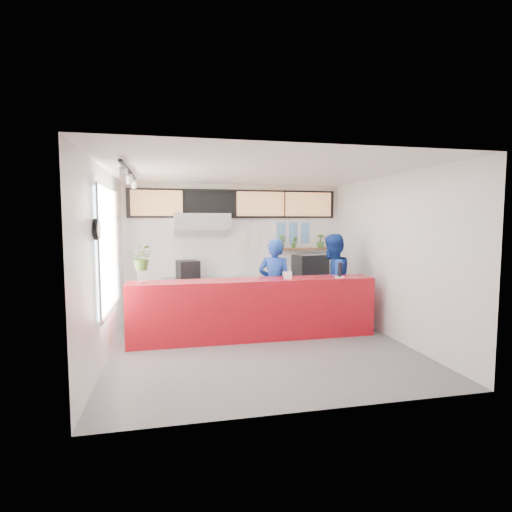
{
  "coord_description": "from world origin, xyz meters",
  "views": [
    {
      "loc": [
        -1.5,
        -6.64,
        2.17
      ],
      "look_at": [
        0.1,
        0.7,
        1.5
      ],
      "focal_mm": 28.0,
      "sensor_mm": 36.0,
      "label": 1
    }
  ],
  "objects_px": {
    "panini_oven": "(188,269)",
    "espresso_machine": "(310,265)",
    "service_counter": "(254,309)",
    "staff_center": "(275,285)",
    "staff_right": "(332,280)",
    "pepper_mill": "(340,269)"
  },
  "relations": [
    {
      "from": "staff_center",
      "to": "pepper_mill",
      "type": "distance_m",
      "value": 1.3
    },
    {
      "from": "espresso_machine",
      "to": "pepper_mill",
      "type": "height_order",
      "value": "pepper_mill"
    },
    {
      "from": "staff_center",
      "to": "pepper_mill",
      "type": "relative_size",
      "value": 6.74
    },
    {
      "from": "staff_right",
      "to": "pepper_mill",
      "type": "bearing_deg",
      "value": 46.16
    },
    {
      "from": "panini_oven",
      "to": "espresso_machine",
      "type": "height_order",
      "value": "espresso_machine"
    },
    {
      "from": "panini_oven",
      "to": "pepper_mill",
      "type": "height_order",
      "value": "pepper_mill"
    },
    {
      "from": "panini_oven",
      "to": "service_counter",
      "type": "bearing_deg",
      "value": -72.24
    },
    {
      "from": "staff_center",
      "to": "staff_right",
      "type": "bearing_deg",
      "value": -155.01
    },
    {
      "from": "staff_right",
      "to": "panini_oven",
      "type": "bearing_deg",
      "value": -58.37
    },
    {
      "from": "panini_oven",
      "to": "staff_center",
      "type": "distance_m",
      "value": 2.1
    },
    {
      "from": "espresso_machine",
      "to": "pepper_mill",
      "type": "xyz_separation_m",
      "value": [
        -0.1,
        -1.89,
        0.12
      ]
    },
    {
      "from": "pepper_mill",
      "to": "staff_right",
      "type": "bearing_deg",
      "value": 80.2
    },
    {
      "from": "service_counter",
      "to": "staff_right",
      "type": "xyz_separation_m",
      "value": [
        1.74,
        0.51,
        0.4
      ]
    },
    {
      "from": "staff_right",
      "to": "pepper_mill",
      "type": "height_order",
      "value": "staff_right"
    },
    {
      "from": "staff_right",
      "to": "service_counter",
      "type": "bearing_deg",
      "value": -17.6
    },
    {
      "from": "espresso_machine",
      "to": "pepper_mill",
      "type": "relative_size",
      "value": 2.71
    },
    {
      "from": "espresso_machine",
      "to": "staff_right",
      "type": "relative_size",
      "value": 0.38
    },
    {
      "from": "panini_oven",
      "to": "espresso_machine",
      "type": "relative_size",
      "value": 0.6
    },
    {
      "from": "service_counter",
      "to": "staff_center",
      "type": "height_order",
      "value": "staff_center"
    },
    {
      "from": "espresso_machine",
      "to": "staff_center",
      "type": "xyz_separation_m",
      "value": [
        -1.21,
        -1.31,
        -0.23
      ]
    },
    {
      "from": "panini_oven",
      "to": "staff_right",
      "type": "xyz_separation_m",
      "value": [
        2.85,
        -1.29,
        -0.15
      ]
    },
    {
      "from": "service_counter",
      "to": "staff_center",
      "type": "xyz_separation_m",
      "value": [
        0.52,
        0.49,
        0.36
      ]
    }
  ]
}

